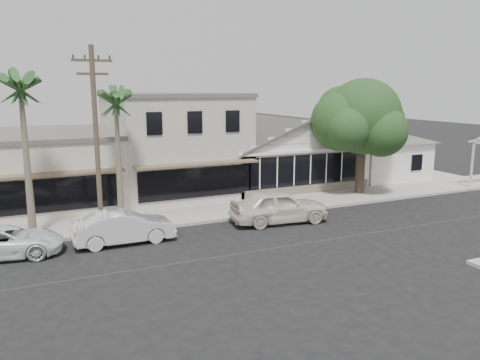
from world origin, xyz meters
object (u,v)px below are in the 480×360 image
utility_pole (96,137)px  car_1 (124,227)px  car_0 (279,206)px  car_2 (4,242)px  shade_tree (360,119)px

utility_pole → car_1: bearing=-65.0°
car_0 → car_1: (-8.17, -0.03, -0.13)m
car_2 → shade_tree: size_ratio=0.62×
utility_pole → car_0: utility_pole is taller
utility_pole → shade_tree: (17.02, 2.12, 0.29)m
utility_pole → car_1: size_ratio=1.96×
car_1 → shade_tree: size_ratio=0.59×
car_0 → utility_pole: bearing=85.8°
car_0 → car_1: 8.17m
utility_pole → car_2: utility_pole is taller
car_1 → car_2: size_ratio=0.95×
utility_pole → car_1: 4.44m
utility_pole → car_2: bearing=-161.3°
car_0 → car_1: size_ratio=1.14×
utility_pole → car_1: (0.78, -1.67, -4.03)m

